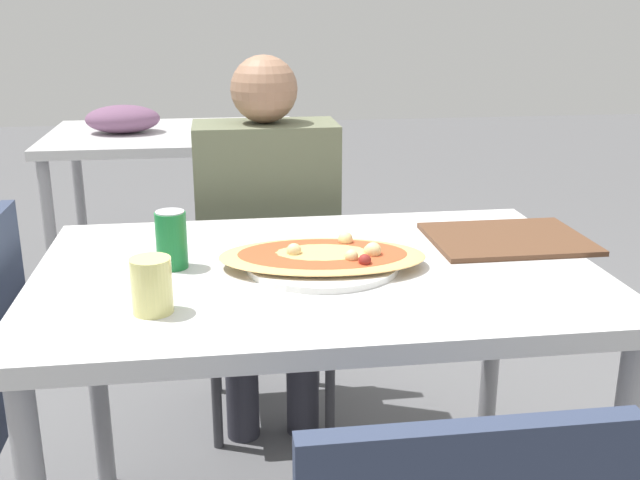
% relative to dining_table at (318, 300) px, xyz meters
% --- Properties ---
extents(dining_table, '(1.20, 0.80, 0.74)m').
position_rel_dining_table_xyz_m(dining_table, '(0.00, 0.00, 0.00)').
color(dining_table, silver).
rests_on(dining_table, ground_plane).
extents(chair_far_seated, '(0.40, 0.40, 0.86)m').
position_rel_dining_table_xyz_m(chair_far_seated, '(-0.07, 0.73, -0.17)').
color(chair_far_seated, '#2D3851').
rests_on(chair_far_seated, ground_plane).
extents(person_seated, '(0.41, 0.25, 1.14)m').
position_rel_dining_table_xyz_m(person_seated, '(-0.07, 0.62, 0.01)').
color(person_seated, '#2D2D38').
rests_on(person_seated, ground_plane).
extents(pizza_main, '(0.47, 0.33, 0.06)m').
position_rel_dining_table_xyz_m(pizza_main, '(0.01, 0.00, 0.10)').
color(pizza_main, white).
rests_on(pizza_main, dining_table).
extents(soda_can, '(0.07, 0.07, 0.12)m').
position_rel_dining_table_xyz_m(soda_can, '(-0.31, 0.04, 0.14)').
color(soda_can, '#197233').
rests_on(soda_can, dining_table).
extents(drink_glass, '(0.07, 0.07, 0.10)m').
position_rel_dining_table_xyz_m(drink_glass, '(-0.33, -0.20, 0.13)').
color(drink_glass, '#E0DB7F').
rests_on(drink_glass, dining_table).
extents(serving_tray, '(0.37, 0.28, 0.01)m').
position_rel_dining_table_xyz_m(serving_tray, '(0.47, 0.12, 0.08)').
color(serving_tray, brown).
rests_on(serving_tray, dining_table).
extents(background_table, '(1.10, 0.80, 0.86)m').
position_rel_dining_table_xyz_m(background_table, '(-0.43, 1.86, 0.02)').
color(background_table, silver).
rests_on(background_table, ground_plane).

